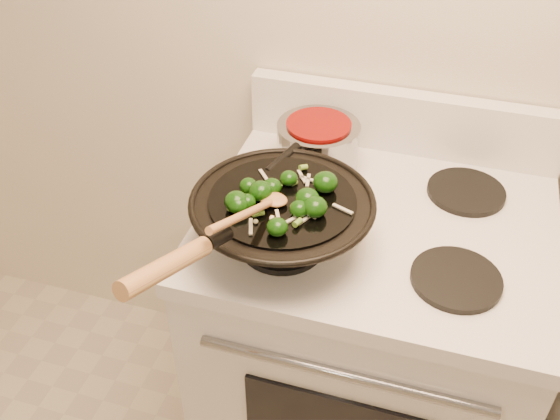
% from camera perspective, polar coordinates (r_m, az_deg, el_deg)
% --- Properties ---
extents(stove, '(0.78, 0.67, 1.08)m').
position_cam_1_polar(stove, '(1.73, 7.52, -12.29)').
color(stove, white).
rests_on(stove, ground).
extents(wok, '(0.38, 0.61, 0.24)m').
position_cam_1_polar(wok, '(1.27, 0.09, -0.86)').
color(wok, black).
rests_on(wok, stove).
extents(stirfry, '(0.24, 0.25, 0.04)m').
position_cam_1_polar(stirfry, '(1.22, 0.07, 1.17)').
color(stirfry, '#0E3408').
rests_on(stirfry, wok).
extents(wooden_spoon, '(0.08, 0.26, 0.11)m').
position_cam_1_polar(wooden_spoon, '(1.16, -2.14, 0.19)').
color(wooden_spoon, '#AE7845').
rests_on(wooden_spoon, wok).
extents(saucepan, '(0.20, 0.31, 0.12)m').
position_cam_1_polar(saucepan, '(1.51, 3.45, 6.00)').
color(saucepan, gray).
rests_on(saucepan, stove).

